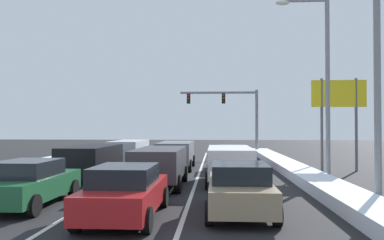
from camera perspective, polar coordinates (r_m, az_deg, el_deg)
ground_plane at (r=17.98m, az=-4.95°, el=-9.39°), size 120.00×120.00×0.00m
lane_stripe_between_right_lane_and_center_lane at (r=21.03m, az=1.01°, el=-8.17°), size 0.14×35.73×0.01m
lane_stripe_between_center_lane_and_left_lane at (r=21.45m, az=-8.20°, el=-8.02°), size 0.14×35.73×0.01m
snow_bank_right_shoulder at (r=21.43m, az=15.43°, el=-7.38°), size 1.54×35.73×0.46m
snow_bank_left_shoulder at (r=23.06m, az=-21.28°, el=-6.49°), size 1.43×35.73×0.79m
sedan_tan_right_lane_nearest at (r=11.82m, az=7.09°, el=-10.01°), size 2.00×4.50×1.51m
suv_white_right_lane_second at (r=17.69m, az=5.67°, el=-6.21°), size 2.16×4.90×1.67m
sedan_maroon_right_lane_third at (r=23.61m, az=6.01°, el=-5.53°), size 2.00×4.50×1.51m
sedan_red_center_lane_nearest at (r=11.24m, az=-9.89°, el=-10.47°), size 2.00×4.50×1.51m
suv_charcoal_center_lane_second at (r=16.90m, az=-4.81°, el=-6.45°), size 2.16×4.90×1.67m
suv_gray_center_lane_third at (r=23.85m, az=-2.40°, el=-4.88°), size 2.16×4.90×1.67m
sedan_green_left_lane_nearest at (r=13.86m, az=-23.12°, el=-8.61°), size 2.00×4.50×1.51m
suv_black_left_lane_second at (r=19.71m, az=-14.77°, el=-5.65°), size 2.16×4.90×1.67m
suv_silver_left_lane_third at (r=26.72m, az=-9.40°, el=-4.46°), size 2.16×4.90×1.67m
traffic_light_gantry at (r=37.16m, az=6.07°, el=1.86°), size 7.54×0.47×6.20m
street_lamp_right_near at (r=13.97m, az=24.67°, el=11.26°), size 2.66×0.36×9.46m
street_lamp_right_mid at (r=20.11m, az=18.68°, el=6.90°), size 2.66×0.36×9.09m
roadside_sign_right at (r=24.28m, az=21.09°, el=2.35°), size 3.20×0.16×5.50m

